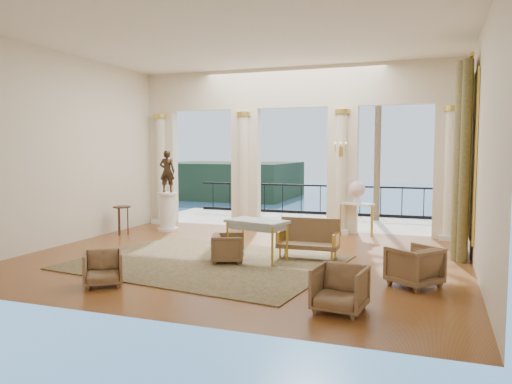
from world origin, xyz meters
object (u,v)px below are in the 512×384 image
at_px(armchair_d, 228,247).
at_px(armchair_a, 103,267).
at_px(armchair_c, 414,264).
at_px(console_table, 357,208).
at_px(side_table, 122,210).
at_px(armchair_b, 340,287).
at_px(statue, 167,171).
at_px(settee, 309,239).
at_px(pedestal, 168,212).
at_px(game_table, 257,224).

bearing_deg(armchair_d, armchair_a, 130.68).
xyz_separation_m(armchair_c, console_table, (-1.64, 4.63, 0.34)).
bearing_deg(side_table, armchair_d, -27.30).
distance_m(armchair_b, armchair_c, 1.94).
bearing_deg(side_table, console_table, 19.51).
relative_size(statue, side_table, 1.54).
height_order(settee, side_table, settee).
bearing_deg(armchair_c, armchair_d, -61.04).
bearing_deg(armchair_c, armchair_b, 9.71).
height_order(armchair_c, armchair_d, armchair_c).
bearing_deg(pedestal, settee, -25.04).
xyz_separation_m(armchair_a, settee, (2.70, 3.20, 0.09)).
height_order(armchair_b, armchair_c, armchair_c).
bearing_deg(armchair_d, console_table, -45.01).
bearing_deg(armchair_b, armchair_a, -173.49).
bearing_deg(armchair_b, console_table, 103.07).
bearing_deg(armchair_c, statue, -80.56).
xyz_separation_m(armchair_a, armchair_d, (1.28, 2.27, -0.00)).
xyz_separation_m(armchair_c, settee, (-2.15, 1.48, 0.04)).
distance_m(armchair_d, settee, 1.70).
relative_size(armchair_c, console_table, 0.76).
height_order(armchair_b, statue, statue).
bearing_deg(pedestal, console_table, 11.48).
distance_m(armchair_d, console_table, 4.53).
xyz_separation_m(armchair_d, statue, (-3.13, 3.06, 1.34)).
bearing_deg(armchair_a, game_table, 20.51).
height_order(settee, pedestal, pedestal).
distance_m(armchair_c, settee, 2.61).
distance_m(armchair_c, console_table, 4.93).
xyz_separation_m(armchair_c, side_table, (-7.48, 2.57, 0.28)).
xyz_separation_m(armchair_b, statue, (-5.79, 5.32, 1.30)).
bearing_deg(settee, game_table, -150.41).
distance_m(statue, side_table, 1.64).
relative_size(pedestal, statue, 0.92).
height_order(armchair_b, settee, settee).
height_order(armchair_c, side_table, side_table).
bearing_deg(armchair_d, statue, 25.92).
bearing_deg(armchair_c, pedestal, -80.56).
distance_m(armchair_a, console_table, 7.13).
xyz_separation_m(console_table, side_table, (-5.83, -2.07, -0.06)).
bearing_deg(armchair_b, statue, 143.90).
relative_size(armchair_a, armchair_d, 1.00).
bearing_deg(console_table, game_table, -86.70).
height_order(armchair_c, game_table, game_table).
bearing_deg(settee, console_table, 79.62).
height_order(armchair_a, armchair_c, armchair_c).
height_order(armchair_b, console_table, console_table).
xyz_separation_m(armchair_a, game_table, (1.76, 2.64, 0.43)).
bearing_deg(statue, game_table, 131.42).
bearing_deg(armchair_b, game_table, 136.04).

